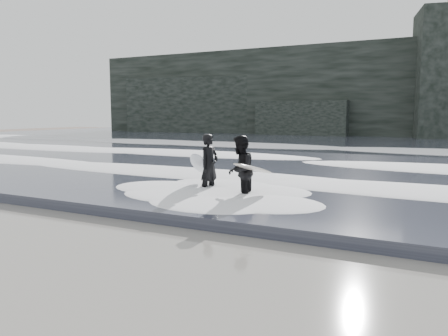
{
  "coord_description": "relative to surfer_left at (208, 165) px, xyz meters",
  "views": [
    {
      "loc": [
        5.92,
        -5.33,
        2.63
      ],
      "look_at": [
        0.07,
        6.31,
        1.0
      ],
      "focal_mm": 35.0,
      "sensor_mm": 36.0,
      "label": 1
    }
  ],
  "objects": [
    {
      "name": "foam_near",
      "position": [
        0.66,
        2.35,
        -0.6
      ],
      "size": [
        60.0,
        3.2,
        0.2
      ],
      "primitive_type": "ellipsoid",
      "color": "white",
      "rests_on": "sea"
    },
    {
      "name": "surfer_left",
      "position": [
        0.0,
        0.0,
        0.0
      ],
      "size": [
        1.26,
        1.79,
        2.0
      ],
      "color": "black",
      "rests_on": "ground"
    },
    {
      "name": "ground",
      "position": [
        0.66,
        -6.65,
        -1.0
      ],
      "size": [
        120.0,
        120.0,
        0.0
      ],
      "primitive_type": "plane",
      "color": "#7D6455",
      "rests_on": "ground"
    },
    {
      "name": "surfer_right",
      "position": [
        1.44,
        -0.66,
        0.01
      ],
      "size": [
        1.3,
        2.01,
        2.01
      ],
      "color": "black",
      "rests_on": "ground"
    },
    {
      "name": "sea",
      "position": [
        0.66,
        22.35,
        -0.85
      ],
      "size": [
        90.0,
        52.0,
        0.3
      ],
      "primitive_type": "cube",
      "color": "#333543",
      "rests_on": "ground"
    },
    {
      "name": "foam_mid",
      "position": [
        0.66,
        9.35,
        -0.58
      ],
      "size": [
        60.0,
        4.0,
        0.24
      ],
      "primitive_type": "ellipsoid",
      "color": "white",
      "rests_on": "sea"
    },
    {
      "name": "foam_far",
      "position": [
        0.66,
        18.35,
        -0.55
      ],
      "size": [
        60.0,
        4.8,
        0.3
      ],
      "primitive_type": "ellipsoid",
      "color": "white",
      "rests_on": "sea"
    },
    {
      "name": "headland",
      "position": [
        0.66,
        39.35,
        4.0
      ],
      "size": [
        70.0,
        9.0,
        10.0
      ],
      "primitive_type": "cube",
      "color": "black",
      "rests_on": "ground"
    }
  ]
}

